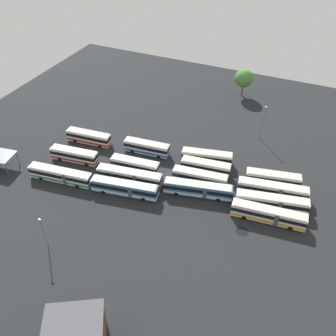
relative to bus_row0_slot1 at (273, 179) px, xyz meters
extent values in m
plane|color=black|center=(23.11, 7.54, -1.80)|extent=(127.95, 127.95, 0.00)
cube|color=silver|center=(-0.01, 0.00, -0.02)|extent=(12.50, 4.86, 2.95)
cube|color=beige|center=(-0.01, 0.00, 1.52)|extent=(11.98, 4.57, 0.14)
cube|color=black|center=(-0.01, 0.00, 0.45)|extent=(12.56, 4.91, 0.94)
cube|color=red|center=(-0.01, 0.00, -0.85)|extent=(12.56, 4.91, 0.59)
cube|color=black|center=(6.01, 1.21, 0.55)|extent=(0.46, 2.01, 1.09)
cylinder|color=black|center=(3.49, 1.87, -1.30)|extent=(1.04, 0.49, 1.00)
cylinder|color=black|center=(3.94, -0.37, -1.30)|extent=(1.04, 0.49, 1.00)
cylinder|color=black|center=(-3.95, 0.37, -1.30)|extent=(1.04, 0.49, 1.00)
cylinder|color=black|center=(-3.50, -1.87, -1.30)|extent=(1.04, 0.49, 1.00)
cube|color=silver|center=(-0.67, 3.76, -0.02)|extent=(15.39, 5.05, 2.95)
cube|color=beige|center=(-0.67, 3.76, 1.52)|extent=(14.76, 4.75, 0.14)
cube|color=black|center=(-0.67, 3.76, 0.45)|extent=(15.47, 5.10, 0.94)
cube|color=red|center=(-0.67, 3.76, -0.85)|extent=(15.47, 5.10, 0.59)
cube|color=black|center=(6.83, 5.06, 0.55)|extent=(0.41, 2.02, 1.09)
cube|color=#47474C|center=(-2.32, 3.47, -0.02)|extent=(1.32, 2.66, 2.83)
cylinder|color=black|center=(3.77, 5.69, -1.30)|extent=(1.04, 0.47, 1.00)
cylinder|color=black|center=(4.17, 3.43, -1.30)|extent=(1.04, 0.47, 1.00)
cylinder|color=black|center=(-5.50, 4.08, -1.30)|extent=(1.04, 0.47, 1.00)
cylinder|color=black|center=(-5.11, 1.82, -1.30)|extent=(1.04, 0.47, 1.00)
cube|color=silver|center=(-1.32, 7.69, -0.02)|extent=(15.38, 5.53, 2.95)
cube|color=beige|center=(-1.32, 7.69, 1.52)|extent=(14.74, 5.21, 0.14)
cube|color=black|center=(-1.32, 7.69, 0.45)|extent=(15.46, 5.59, 0.94)
cube|color=#2D8C4C|center=(-1.32, 7.69, -0.85)|extent=(15.46, 5.59, 0.59)
cube|color=black|center=(6.13, 9.24, 0.55)|extent=(0.47, 2.01, 1.09)
cube|color=#47474C|center=(-2.96, 7.35, -0.02)|extent=(1.40, 2.67, 2.83)
cylinder|color=black|center=(3.06, 9.77, -1.30)|extent=(1.04, 0.50, 1.00)
cylinder|color=black|center=(3.52, 7.53, -1.30)|extent=(1.04, 0.50, 1.00)
cylinder|color=black|center=(-6.16, 7.85, -1.30)|extent=(1.04, 0.50, 1.00)
cylinder|color=black|center=(-5.70, 5.61, -1.30)|extent=(1.04, 0.50, 1.00)
cube|color=silver|center=(-1.44, 11.58, -0.02)|extent=(15.36, 4.00, 2.95)
cube|color=beige|center=(-1.44, 11.58, 1.52)|extent=(14.74, 3.74, 0.14)
cube|color=black|center=(-1.44, 11.58, 0.45)|extent=(15.44, 4.04, 0.94)
cube|color=orange|center=(-1.44, 11.58, -0.85)|extent=(15.44, 4.04, 0.59)
cube|color=black|center=(6.13, 12.35, 0.55)|extent=(0.26, 2.04, 1.09)
cube|color=#47474C|center=(-3.10, 11.42, -0.02)|extent=(1.15, 2.62, 2.83)
cylinder|color=black|center=(3.13, 13.20, -1.30)|extent=(1.03, 0.40, 1.00)
cylinder|color=black|center=(3.36, 10.92, -1.30)|extent=(1.03, 0.40, 1.00)
cylinder|color=black|center=(-6.24, 12.25, -1.30)|extent=(1.03, 0.40, 1.00)
cylinder|color=black|center=(-6.01, 9.97, -1.30)|extent=(1.03, 0.40, 1.00)
cube|color=silver|center=(16.53, -1.46, -0.02)|extent=(12.48, 5.08, 2.95)
cube|color=beige|center=(16.53, -1.46, 1.52)|extent=(11.96, 4.78, 0.14)
cube|color=black|center=(16.53, -1.46, 0.45)|extent=(12.55, 5.13, 0.94)
cube|color=red|center=(16.53, -1.46, -0.85)|extent=(12.55, 5.13, 0.59)
cube|color=black|center=(22.52, -0.13, 0.55)|extent=(0.50, 2.01, 1.09)
cylinder|color=black|center=(19.99, 0.48, -1.30)|extent=(1.04, 0.51, 1.00)
cylinder|color=black|center=(20.48, -1.76, -1.30)|extent=(1.04, 0.51, 1.00)
cylinder|color=black|center=(12.58, -1.16, -1.30)|extent=(1.04, 0.51, 1.00)
cylinder|color=black|center=(13.08, -3.40, -1.30)|extent=(1.04, 0.51, 1.00)
cube|color=silver|center=(15.49, 2.28, -0.02)|extent=(11.90, 3.89, 2.95)
cube|color=beige|center=(15.49, 2.28, 1.52)|extent=(11.42, 3.64, 0.14)
cube|color=black|center=(15.49, 2.28, 0.45)|extent=(11.97, 3.94, 0.94)
cube|color=#2D8C4C|center=(15.49, 2.28, -0.85)|extent=(11.97, 3.94, 0.59)
cube|color=black|center=(21.31, 2.99, 0.55)|extent=(0.31, 2.03, 1.09)
cylinder|color=black|center=(18.95, 3.86, -1.30)|extent=(1.03, 0.42, 1.00)
cylinder|color=black|center=(19.23, 1.58, -1.30)|extent=(1.03, 0.42, 1.00)
cylinder|color=black|center=(11.76, 2.98, -1.30)|extent=(1.03, 0.42, 1.00)
cylinder|color=black|center=(12.04, 0.70, -1.30)|extent=(1.03, 0.42, 1.00)
cube|color=silver|center=(15.44, 6.48, -0.02)|extent=(12.72, 3.97, 2.95)
cube|color=beige|center=(15.44, 6.48, 1.52)|extent=(12.20, 3.72, 0.14)
cube|color=black|center=(15.44, 6.48, 0.45)|extent=(12.79, 4.02, 0.94)
cube|color=red|center=(15.44, 6.48, -0.85)|extent=(12.79, 4.02, 0.59)
cube|color=black|center=(21.66, 7.23, 0.55)|extent=(0.30, 2.03, 1.09)
cylinder|color=black|center=(19.15, 8.08, -1.30)|extent=(1.03, 0.42, 1.00)
cylinder|color=black|center=(19.43, 5.81, -1.30)|extent=(1.03, 0.42, 1.00)
cylinder|color=black|center=(11.45, 7.15, -1.30)|extent=(1.03, 0.42, 1.00)
cylinder|color=black|center=(11.72, 4.88, -1.30)|extent=(1.03, 0.42, 1.00)
cube|color=teal|center=(14.51, 10.28, -0.02)|extent=(15.37, 5.72, 2.95)
cube|color=beige|center=(14.51, 10.28, 1.52)|extent=(14.73, 5.39, 0.14)
cube|color=black|center=(14.51, 10.28, 0.45)|extent=(15.45, 5.77, 0.94)
cube|color=silver|center=(14.51, 10.28, -0.85)|extent=(15.45, 5.77, 0.59)
cube|color=black|center=(21.94, 11.93, 0.55)|extent=(0.50, 2.01, 1.09)
cube|color=#47474C|center=(12.87, 9.92, -0.02)|extent=(1.43, 2.67, 2.83)
cylinder|color=black|center=(18.85, 12.42, -1.30)|extent=(1.04, 0.51, 1.00)
cylinder|color=black|center=(19.35, 10.18, -1.30)|extent=(1.04, 0.51, 1.00)
cylinder|color=black|center=(9.66, 10.38, -1.30)|extent=(1.04, 0.51, 1.00)
cylinder|color=black|center=(10.16, 8.15, -1.30)|extent=(1.04, 0.51, 1.00)
cube|color=silver|center=(31.85, 1.00, -0.02)|extent=(11.80, 3.60, 2.95)
cube|color=beige|center=(31.85, 1.00, 1.52)|extent=(11.32, 3.36, 0.14)
cube|color=black|center=(31.85, 1.00, 0.45)|extent=(11.87, 3.65, 0.94)
cube|color=#1E56A8|center=(31.85, 1.00, -0.85)|extent=(11.87, 3.65, 0.59)
cube|color=black|center=(37.65, 1.56, 0.55)|extent=(0.26, 2.04, 1.09)
cylinder|color=black|center=(35.33, 2.49, -1.30)|extent=(1.02, 0.40, 1.00)
cylinder|color=black|center=(35.55, 0.21, -1.30)|extent=(1.02, 0.40, 1.00)
cylinder|color=black|center=(28.16, 1.79, -1.30)|extent=(1.02, 0.40, 1.00)
cylinder|color=black|center=(28.38, -0.49, -1.30)|extent=(1.02, 0.40, 1.00)
cube|color=silver|center=(31.20, 8.58, -0.02)|extent=(11.89, 3.70, 2.95)
cube|color=beige|center=(31.20, 8.58, 1.52)|extent=(11.40, 3.45, 0.14)
cube|color=black|center=(31.20, 8.58, 0.45)|extent=(11.95, 3.74, 0.94)
cube|color=red|center=(31.20, 8.58, -0.85)|extent=(11.95, 3.74, 0.59)
cube|color=black|center=(37.02, 9.19, 0.55)|extent=(0.27, 2.04, 1.09)
cylinder|color=black|center=(34.68, 10.09, -1.30)|extent=(1.03, 0.40, 1.00)
cylinder|color=black|center=(34.92, 7.81, -1.30)|extent=(1.03, 0.40, 1.00)
cylinder|color=black|center=(27.47, 9.34, -1.30)|extent=(1.03, 0.40, 1.00)
cylinder|color=black|center=(27.71, 7.06, -1.30)|extent=(1.03, 0.40, 1.00)
cube|color=silver|center=(30.52, 12.63, -0.02)|extent=(15.39, 4.82, 2.95)
cube|color=beige|center=(30.52, 12.63, 1.52)|extent=(14.76, 4.52, 0.14)
cube|color=black|center=(30.52, 12.63, 0.45)|extent=(15.47, 4.86, 0.94)
cube|color=red|center=(30.52, 12.63, -0.85)|extent=(15.47, 4.86, 0.59)
cube|color=black|center=(38.04, 13.81, 0.55)|extent=(0.38, 2.03, 1.09)
cube|color=#47474C|center=(28.87, 12.37, -0.02)|extent=(1.28, 2.65, 2.83)
cylinder|color=black|center=(35.00, 14.49, -1.30)|extent=(1.03, 0.45, 1.00)
cylinder|color=black|center=(35.35, 12.22, -1.30)|extent=(1.03, 0.45, 1.00)
cylinder|color=black|center=(25.69, 13.03, -1.30)|extent=(1.03, 0.45, 1.00)
cylinder|color=black|center=(26.05, 10.76, -1.30)|extent=(1.03, 0.45, 1.00)
cube|color=teal|center=(29.60, 16.61, -0.02)|extent=(15.39, 5.07, 2.95)
cube|color=beige|center=(29.60, 16.61, 1.52)|extent=(14.76, 4.77, 0.14)
cube|color=black|center=(29.60, 16.61, 0.45)|extent=(15.47, 5.12, 0.94)
cube|color=silver|center=(29.60, 16.61, -0.85)|extent=(15.47, 5.12, 0.59)
cube|color=black|center=(37.09, 17.92, 0.55)|extent=(0.41, 2.02, 1.09)
cube|color=#47474C|center=(27.95, 16.32, -0.02)|extent=(1.32, 2.66, 2.83)
cylinder|color=black|center=(34.04, 18.55, -1.30)|extent=(1.04, 0.47, 1.00)
cylinder|color=black|center=(34.43, 16.29, -1.30)|extent=(1.04, 0.47, 1.00)
cylinder|color=black|center=(24.76, 16.92, -1.30)|extent=(1.04, 0.47, 1.00)
cylinder|color=black|center=(25.16, 14.67, -1.30)|extent=(1.04, 0.47, 1.00)
cube|color=silver|center=(47.90, 3.17, -0.02)|extent=(12.04, 3.63, 2.95)
cube|color=beige|center=(47.90, 3.17, 1.52)|extent=(11.55, 3.38, 0.14)
cube|color=black|center=(47.90, 3.17, 0.45)|extent=(12.11, 3.67, 0.94)
cube|color=red|center=(47.90, 3.17, -0.85)|extent=(12.11, 3.67, 0.59)
cube|color=black|center=(53.82, 3.75, 0.55)|extent=(0.26, 2.04, 1.09)
cylinder|color=black|center=(51.45, 4.67, -1.30)|extent=(1.02, 0.40, 1.00)
cylinder|color=black|center=(51.67, 2.39, -1.30)|extent=(1.02, 0.40, 1.00)
cylinder|color=black|center=(44.13, 3.96, -1.30)|extent=(1.02, 0.40, 1.00)
cylinder|color=black|center=(44.35, 1.68, -1.30)|extent=(1.02, 0.40, 1.00)
cube|color=silver|center=(46.85, 11.15, -0.02)|extent=(12.11, 4.00, 2.95)
cube|color=beige|center=(46.85, 11.15, 1.52)|extent=(11.61, 3.74, 0.14)
cube|color=black|center=(46.85, 11.15, 0.45)|extent=(12.17, 4.04, 0.94)
cube|color=red|center=(46.85, 11.15, -0.85)|extent=(12.17, 4.04, 0.59)
cube|color=black|center=(52.76, 11.91, 0.55)|extent=(0.32, 2.03, 1.09)
cylinder|color=black|center=(50.36, 12.76, -1.30)|extent=(1.03, 0.43, 1.00)
cylinder|color=black|center=(50.65, 10.48, -1.30)|extent=(1.03, 0.43, 1.00)
cylinder|color=black|center=(43.05, 11.81, -1.30)|extent=(1.03, 0.43, 1.00)
cylinder|color=black|center=(43.34, 9.54, -1.30)|extent=(1.03, 0.43, 1.00)
cube|color=silver|center=(45.35, 18.78, -0.02)|extent=(15.38, 4.43, 2.95)
cube|color=beige|center=(45.35, 18.78, 1.52)|extent=(14.76, 4.16, 0.14)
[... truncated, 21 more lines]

